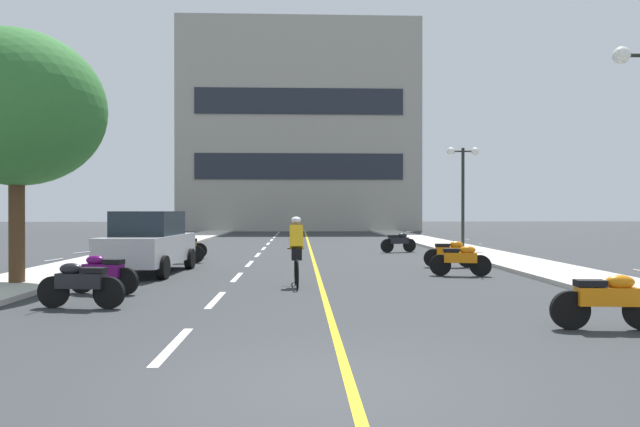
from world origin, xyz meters
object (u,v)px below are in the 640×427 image
(motorcycle_1, at_px, (80,283))
(motorcycle_4, at_px, (450,253))
(motorcycle_2, at_px, (103,273))
(cyclist_rider, at_px, (296,250))
(parked_car_near, at_px, (149,242))
(motorcycle_6, at_px, (184,246))
(motorcycle_7, at_px, (399,242))
(roadside_tree, at_px, (16,109))
(motorcycle_3, at_px, (461,259))
(street_lamp_mid, at_px, (463,173))
(motorcycle_0, at_px, (607,299))
(motorcycle_5, at_px, (179,250))

(motorcycle_1, xyz_separation_m, motorcycle_4, (9.00, 7.41, 0.00))
(motorcycle_2, bearing_deg, cyclist_rider, 15.47)
(parked_car_near, height_order, motorcycle_6, parked_car_near)
(parked_car_near, distance_m, motorcycle_7, 12.03)
(roadside_tree, distance_m, motorcycle_2, 4.72)
(cyclist_rider, bearing_deg, motorcycle_3, 22.98)
(street_lamp_mid, relative_size, parked_car_near, 1.07)
(motorcycle_0, distance_m, cyclist_rider, 7.17)
(parked_car_near, xyz_separation_m, motorcycle_1, (0.28, -5.96, -0.44))
(motorcycle_4, bearing_deg, motorcycle_2, -148.90)
(street_lamp_mid, bearing_deg, roadside_tree, -140.79)
(roadside_tree, xyz_separation_m, motorcycle_4, (11.69, 4.30, -3.82))
(street_lamp_mid, distance_m, motorcycle_4, 8.30)
(parked_car_near, xyz_separation_m, motorcycle_5, (0.21, 3.24, -0.44))
(motorcycle_4, xyz_separation_m, cyclist_rider, (-4.96, -4.38, 0.41))
(parked_car_near, relative_size, motorcycle_2, 2.59)
(motorcycle_1, relative_size, motorcycle_6, 1.01)
(motorcycle_1, distance_m, motorcycle_5, 9.19)
(motorcycle_1, distance_m, motorcycle_7, 16.52)
(roadside_tree, xyz_separation_m, motorcycle_1, (2.68, -3.11, -3.82))
(parked_car_near, relative_size, motorcycle_6, 2.57)
(motorcycle_4, height_order, motorcycle_6, same)
(motorcycle_0, xyz_separation_m, motorcycle_4, (0.16, 9.69, 0.00))
(roadside_tree, relative_size, motorcycle_3, 3.59)
(motorcycle_0, relative_size, motorcycle_5, 1.00)
(street_lamp_mid, height_order, motorcycle_2, street_lamp_mid)
(motorcycle_2, height_order, motorcycle_7, same)
(motorcycle_4, distance_m, motorcycle_7, 6.77)
(cyclist_rider, bearing_deg, motorcycle_6, 118.20)
(roadside_tree, bearing_deg, motorcycle_3, 9.36)
(parked_car_near, distance_m, motorcycle_3, 8.99)
(roadside_tree, xyz_separation_m, cyclist_rider, (6.72, -0.08, -3.40))
(motorcycle_4, distance_m, motorcycle_5, 9.25)
(motorcycle_3, distance_m, motorcycle_7, 9.19)
(motorcycle_1, bearing_deg, motorcycle_3, 29.96)
(motorcycle_3, bearing_deg, motorcycle_5, 154.21)
(motorcycle_4, bearing_deg, motorcycle_6, 158.38)
(motorcycle_7, distance_m, cyclist_rider, 12.00)
(roadside_tree, distance_m, motorcycle_7, 16.18)
(motorcycle_4, bearing_deg, parked_car_near, -171.08)
(parked_car_near, xyz_separation_m, motorcycle_4, (9.29, 1.46, -0.44))
(roadside_tree, xyz_separation_m, motorcycle_3, (11.33, 1.87, -3.82))
(roadside_tree, distance_m, motorcycle_1, 5.61)
(motorcycle_3, relative_size, motorcycle_5, 0.99)
(motorcycle_6, height_order, motorcycle_7, same)
(motorcycle_2, bearing_deg, motorcycle_7, 54.69)
(cyclist_rider, bearing_deg, motorcycle_0, -47.86)
(motorcycle_1, relative_size, motorcycle_7, 1.03)
(motorcycle_1, bearing_deg, motorcycle_7, 59.02)
(street_lamp_mid, distance_m, motorcycle_3, 10.59)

